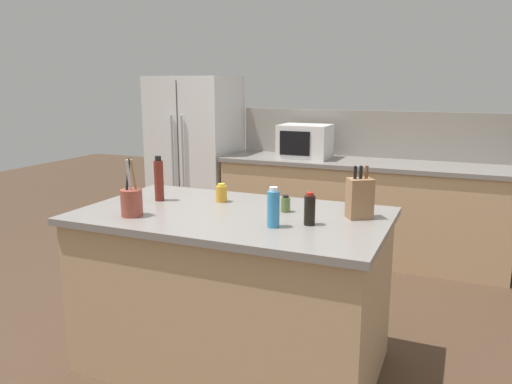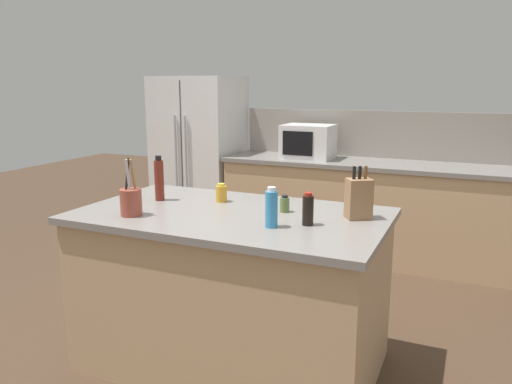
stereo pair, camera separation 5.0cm
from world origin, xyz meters
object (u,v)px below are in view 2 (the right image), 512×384
at_px(knife_block, 359,198).
at_px(soy_sauce_bottle, 308,210).
at_px(microwave, 308,142).
at_px(honey_jar, 221,193).
at_px(utensil_crock, 131,201).
at_px(dish_soap_bottle, 271,208).
at_px(vinegar_bottle, 159,179).
at_px(spice_jar_oregano, 285,204).
at_px(refrigerator, 200,157).

xyz_separation_m(knife_block, soy_sauce_bottle, (-0.21, -0.24, -0.03)).
bearing_deg(soy_sauce_bottle, knife_block, 48.20).
distance_m(microwave, knife_block, 2.24).
bearing_deg(honey_jar, utensil_crock, -121.64).
height_order(knife_block, honey_jar, knife_block).
bearing_deg(utensil_crock, microwave, 84.91).
bearing_deg(soy_sauce_bottle, microwave, 108.12).
xyz_separation_m(microwave, knife_block, (0.95, -2.03, -0.05)).
xyz_separation_m(dish_soap_bottle, vinegar_bottle, (-0.87, 0.27, 0.03)).
height_order(soy_sauce_bottle, vinegar_bottle, vinegar_bottle).
relative_size(spice_jar_oregano, dish_soap_bottle, 0.47).
bearing_deg(dish_soap_bottle, refrigerator, 127.19).
bearing_deg(honey_jar, soy_sauce_bottle, -23.29).
distance_m(spice_jar_oregano, dish_soap_bottle, 0.33).
relative_size(refrigerator, spice_jar_oregano, 17.60).
bearing_deg(spice_jar_oregano, dish_soap_bottle, -81.56).
xyz_separation_m(soy_sauce_bottle, dish_soap_bottle, (-0.16, -0.11, 0.02)).
bearing_deg(refrigerator, soy_sauce_bottle, -49.17).
distance_m(honey_jar, spice_jar_oregano, 0.46).
height_order(knife_block, soy_sauce_bottle, knife_block).
distance_m(refrigerator, dish_soap_bottle, 3.06).
distance_m(honey_jar, vinegar_bottle, 0.40).
bearing_deg(honey_jar, refrigerator, 123.48).
bearing_deg(knife_block, soy_sauce_bottle, -165.13).
distance_m(honey_jar, dish_soap_bottle, 0.64).
relative_size(knife_block, dish_soap_bottle, 1.38).
bearing_deg(vinegar_bottle, honey_jar, 17.95).
distance_m(knife_block, dish_soap_bottle, 0.51).
relative_size(knife_block, vinegar_bottle, 1.02).
relative_size(refrigerator, utensil_crock, 5.42).
distance_m(utensil_crock, honey_jar, 0.58).
bearing_deg(vinegar_bottle, utensil_crock, -79.57).
bearing_deg(dish_soap_bottle, knife_block, 43.21).
height_order(refrigerator, dish_soap_bottle, refrigerator).
height_order(utensil_crock, spice_jar_oregano, utensil_crock).
relative_size(microwave, vinegar_bottle, 1.70).
relative_size(microwave, utensil_crock, 1.51).
distance_m(utensil_crock, spice_jar_oregano, 0.87).
height_order(soy_sauce_bottle, spice_jar_oregano, soy_sauce_bottle).
distance_m(microwave, dish_soap_bottle, 2.45).
bearing_deg(spice_jar_oregano, honey_jar, 170.32).
relative_size(refrigerator, knife_block, 5.99).
relative_size(microwave, dish_soap_bottle, 2.29).
relative_size(knife_block, honey_jar, 2.52).
bearing_deg(soy_sauce_bottle, honey_jar, 156.71).
bearing_deg(vinegar_bottle, microwave, 82.16).
bearing_deg(utensil_crock, soy_sauce_bottle, 12.53).
xyz_separation_m(soy_sauce_bottle, spice_jar_oregano, (-0.21, 0.21, -0.04)).
height_order(utensil_crock, vinegar_bottle, utensil_crock).
distance_m(refrigerator, honey_jar, 2.44).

